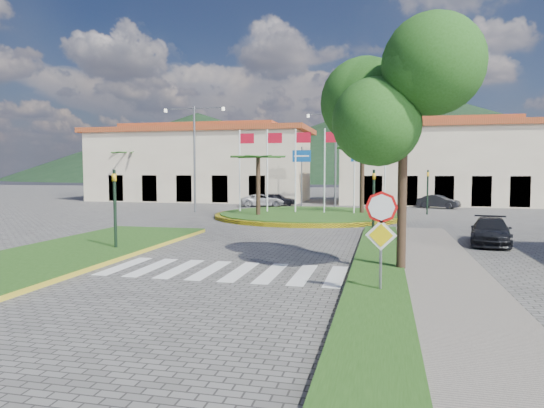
% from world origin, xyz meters
% --- Properties ---
extents(ground, '(160.00, 160.00, 0.00)m').
position_xyz_m(ground, '(0.00, 0.00, 0.00)').
color(ground, '#585553').
rests_on(ground, ground).
extents(sidewalk_right, '(4.00, 28.00, 0.15)m').
position_xyz_m(sidewalk_right, '(6.00, 2.00, 0.07)').
color(sidewalk_right, gray).
rests_on(sidewalk_right, ground).
extents(verge_right, '(1.60, 28.00, 0.18)m').
position_xyz_m(verge_right, '(4.80, 2.00, 0.09)').
color(verge_right, '#234B15').
rests_on(verge_right, ground).
extents(median_left, '(5.00, 14.00, 0.18)m').
position_xyz_m(median_left, '(-6.50, 6.00, 0.09)').
color(median_left, '#234B15').
rests_on(median_left, ground).
extents(crosswalk, '(8.00, 3.00, 0.01)m').
position_xyz_m(crosswalk, '(0.00, 4.00, 0.01)').
color(crosswalk, silver).
rests_on(crosswalk, ground).
extents(roundabout_island, '(12.70, 12.70, 6.00)m').
position_xyz_m(roundabout_island, '(0.00, 22.00, 0.17)').
color(roundabout_island, yellow).
rests_on(roundabout_island, ground).
extents(stop_sign, '(0.80, 0.11, 2.65)m').
position_xyz_m(stop_sign, '(4.90, 1.96, 1.79)').
color(stop_sign, slate).
rests_on(stop_sign, ground).
extents(deciduous_tree, '(3.60, 3.60, 6.80)m').
position_xyz_m(deciduous_tree, '(5.50, 5.00, 5.18)').
color(deciduous_tree, black).
rests_on(deciduous_tree, ground).
extents(traffic_light_left, '(0.15, 0.18, 3.20)m').
position_xyz_m(traffic_light_left, '(-5.20, 6.50, 1.94)').
color(traffic_light_left, black).
rests_on(traffic_light_left, ground).
extents(traffic_light_right, '(0.15, 0.18, 3.20)m').
position_xyz_m(traffic_light_right, '(4.50, 12.00, 1.94)').
color(traffic_light_right, black).
rests_on(traffic_light_right, ground).
extents(traffic_light_far, '(0.18, 0.15, 3.20)m').
position_xyz_m(traffic_light_far, '(8.00, 26.00, 1.94)').
color(traffic_light_far, black).
rests_on(traffic_light_far, ground).
extents(direction_sign_west, '(1.60, 0.14, 5.20)m').
position_xyz_m(direction_sign_west, '(-2.00, 30.97, 3.53)').
color(direction_sign_west, slate).
rests_on(direction_sign_west, ground).
extents(direction_sign_east, '(1.60, 0.14, 5.20)m').
position_xyz_m(direction_sign_east, '(3.00, 30.97, 3.53)').
color(direction_sign_east, slate).
rests_on(direction_sign_east, ground).
extents(street_lamp_centre, '(4.80, 0.16, 8.00)m').
position_xyz_m(street_lamp_centre, '(1.00, 30.00, 4.50)').
color(street_lamp_centre, slate).
rests_on(street_lamp_centre, ground).
extents(street_lamp_west, '(4.80, 0.16, 8.00)m').
position_xyz_m(street_lamp_west, '(-9.00, 24.00, 4.50)').
color(street_lamp_west, slate).
rests_on(street_lamp_west, ground).
extents(building_left, '(23.32, 9.54, 8.05)m').
position_xyz_m(building_left, '(-14.00, 38.00, 3.90)').
color(building_left, beige).
rests_on(building_left, ground).
extents(building_right, '(19.08, 9.54, 8.05)m').
position_xyz_m(building_right, '(10.00, 38.00, 3.90)').
color(building_right, beige).
rests_on(building_right, ground).
extents(hill_far_west, '(140.00, 140.00, 22.00)m').
position_xyz_m(hill_far_west, '(-55.00, 140.00, 11.00)').
color(hill_far_west, black).
rests_on(hill_far_west, ground).
extents(hill_far_mid, '(180.00, 180.00, 30.00)m').
position_xyz_m(hill_far_mid, '(15.00, 160.00, 15.00)').
color(hill_far_mid, black).
rests_on(hill_far_mid, ground).
extents(hill_near_back, '(110.00, 110.00, 16.00)m').
position_xyz_m(hill_near_back, '(-10.00, 130.00, 8.00)').
color(hill_near_back, black).
rests_on(hill_near_back, ground).
extents(white_van, '(4.22, 2.98, 1.07)m').
position_xyz_m(white_van, '(-5.48, 30.91, 0.53)').
color(white_van, '#B9B9BB').
rests_on(white_van, ground).
extents(car_dark_a, '(3.47, 1.77, 1.13)m').
position_xyz_m(car_dark_a, '(-4.41, 32.17, 0.57)').
color(car_dark_a, black).
rests_on(car_dark_a, ground).
extents(car_dark_b, '(3.59, 2.34, 1.12)m').
position_xyz_m(car_dark_b, '(9.41, 32.14, 0.56)').
color(car_dark_b, black).
rests_on(car_dark_b, ground).
extents(car_side_right, '(2.24, 4.12, 1.13)m').
position_xyz_m(car_side_right, '(9.44, 11.86, 0.57)').
color(car_side_right, black).
rests_on(car_side_right, ground).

